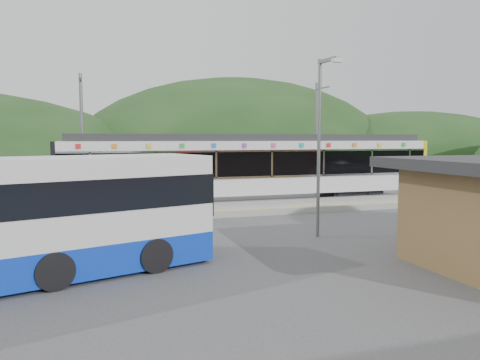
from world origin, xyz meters
name	(u,v)px	position (x,y,z in m)	size (l,w,h in m)	color
ground	(258,223)	(0.00, 0.00, 0.00)	(120.00, 120.00, 0.00)	#4C4C4F
hills	(329,201)	(6.19, 5.29, 0.00)	(146.00, 149.00, 26.00)	#1E3D19
platform	(235,209)	(0.00, 3.30, 0.15)	(26.00, 3.20, 0.30)	#9E9E99
yellow_line	(244,209)	(0.00, 2.00, 0.30)	(26.00, 0.10, 0.01)	yellow
train	(254,165)	(1.90, 6.00, 2.06)	(20.44, 3.01, 3.74)	black
catenary_mast_west	(82,136)	(-7.00, 8.56, 3.65)	(0.18, 1.80, 7.00)	slate
catenary_mast_east	(316,137)	(7.00, 8.56, 3.65)	(0.18, 1.80, 7.00)	slate
lamp_post	(321,132)	(1.14, -3.23, 3.76)	(0.37, 1.12, 6.31)	slate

